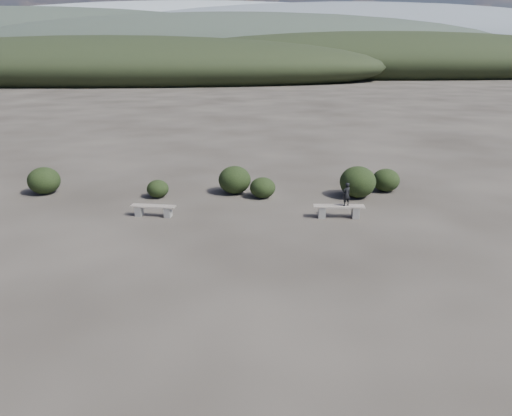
{
  "coord_description": "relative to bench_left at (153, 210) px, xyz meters",
  "views": [
    {
      "loc": [
        -0.24,
        -12.72,
        6.32
      ],
      "look_at": [
        0.39,
        3.5,
        1.1
      ],
      "focal_mm": 35.0,
      "sensor_mm": 36.0,
      "label": 1
    }
  ],
  "objects": [
    {
      "name": "mountain_ridges",
      "position": [
        -3.93,
        333.04,
        10.57
      ],
      "size": [
        500.0,
        400.0,
        56.0
      ],
      "color": "black",
      "rests_on": "ground"
    },
    {
      "name": "shrub_a",
      "position": [
        -0.21,
        2.64,
        0.12
      ],
      "size": [
        0.96,
        0.96,
        0.79
      ],
      "primitive_type": "ellipsoid",
      "color": "black",
      "rests_on": "ground"
    },
    {
      "name": "bench_left",
      "position": [
        0.0,
        0.0,
        0.0
      ],
      "size": [
        1.8,
        0.67,
        0.44
      ],
      "rotation": [
        0.0,
        0.0,
        -0.18
      ],
      "color": "slate",
      "rests_on": "ground"
    },
    {
      "name": "seated_person",
      "position": [
        7.5,
        -0.47,
        0.68
      ],
      "size": [
        0.4,
        0.34,
        0.92
      ],
      "primitive_type": "imported",
      "rotation": [
        0.0,
        0.0,
        3.58
      ],
      "color": "black",
      "rests_on": "bench_right"
    },
    {
      "name": "shrub_c",
      "position": [
        4.42,
        2.41,
        0.19
      ],
      "size": [
        1.14,
        1.14,
        0.91
      ],
      "primitive_type": "ellipsoid",
      "color": "black",
      "rests_on": "ground"
    },
    {
      "name": "shrub_f",
      "position": [
        -5.44,
        3.45,
        0.34
      ],
      "size": [
        1.43,
        1.43,
        1.21
      ],
      "primitive_type": "ellipsoid",
      "color": "black",
      "rests_on": "ground"
    },
    {
      "name": "ground",
      "position": [
        3.55,
        -6.02,
        -0.27
      ],
      "size": [
        1200.0,
        1200.0,
        0.0
      ],
      "primitive_type": "plane",
      "color": "#2A2521",
      "rests_on": "ground"
    },
    {
      "name": "bench_right",
      "position": [
        7.24,
        -0.45,
        0.03
      ],
      "size": [
        1.99,
        0.55,
        0.49
      ],
      "rotation": [
        0.0,
        0.0,
        -0.07
      ],
      "color": "slate",
      "rests_on": "ground"
    },
    {
      "name": "shrub_b",
      "position": [
        3.19,
        3.16,
        0.36
      ],
      "size": [
        1.46,
        1.46,
        1.26
      ],
      "primitive_type": "ellipsoid",
      "color": "black",
      "rests_on": "ground"
    },
    {
      "name": "shrub_e",
      "position": [
        10.15,
        3.23,
        0.26
      ],
      "size": [
        1.26,
        1.26,
        1.05
      ],
      "primitive_type": "ellipsoid",
      "color": "black",
      "rests_on": "ground"
    },
    {
      "name": "shrub_d",
      "position": [
        8.62,
        2.32,
        0.43
      ],
      "size": [
        1.59,
        1.59,
        1.39
      ],
      "primitive_type": "ellipsoid",
      "color": "black",
      "rests_on": "ground"
    }
  ]
}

